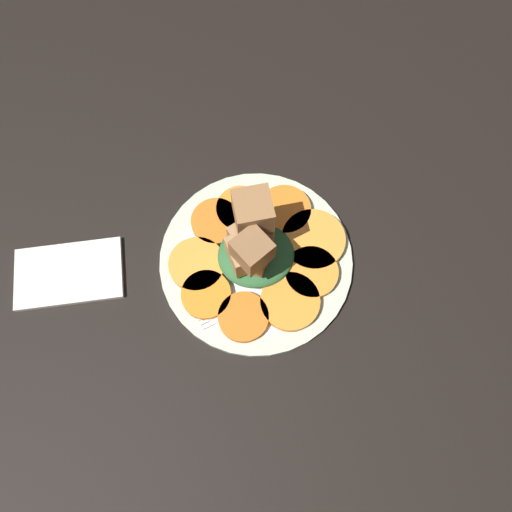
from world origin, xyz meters
TOP-DOWN VIEW (x-y plane):
  - table_slab at (0.00, 0.00)cm, footprint 120.00×120.00cm
  - plate at (0.00, 0.00)cm, footprint 26.55×26.55cm
  - carrot_slice_0 at (-8.08, 0.01)cm, footprint 7.62×7.62cm
  - carrot_slice_1 at (-7.25, -4.41)cm, footprint 6.63×6.63cm
  - carrot_slice_2 at (-2.73, -8.03)cm, footprint 6.64×6.64cm
  - carrot_slice_3 at (3.61, -6.78)cm, footprint 7.91×7.91cm
  - carrot_slice_4 at (7.08, -3.19)cm, footprint 7.22×7.22cm
  - carrot_slice_5 at (8.15, 1.44)cm, footprint 8.81×8.81cm
  - carrot_slice_6 at (4.92, 6.40)cm, footprint 7.42×7.42cm
  - carrot_slice_7 at (-1.18, 7.35)cm, footprint 6.90×6.90cm
  - carrot_slice_8 at (-4.87, 5.91)cm, footprint 6.89×6.89cm
  - center_pile at (-0.42, 0.11)cm, footprint 10.36×9.87cm
  - fork at (-0.84, -5.31)cm, footprint 16.80×6.88cm
  - napkin at (-25.71, 1.50)cm, footprint 14.57×8.74cm

SIDE VIEW (x-z plane):
  - table_slab at x=0.00cm, z-range 0.00..2.00cm
  - napkin at x=-25.71cm, z-range 2.00..2.80cm
  - plate at x=0.00cm, z-range 1.99..3.04cm
  - fork at x=-0.84cm, z-range 3.10..3.50cm
  - carrot_slice_0 at x=-8.08cm, z-range 3.10..4.30cm
  - carrot_slice_1 at x=-7.25cm, z-range 3.10..4.30cm
  - carrot_slice_2 at x=-2.73cm, z-range 3.10..4.30cm
  - carrot_slice_3 at x=3.61cm, z-range 3.10..4.30cm
  - carrot_slice_4 at x=7.08cm, z-range 3.10..4.30cm
  - carrot_slice_5 at x=8.15cm, z-range 3.10..4.30cm
  - carrot_slice_6 at x=4.92cm, z-range 3.10..4.30cm
  - carrot_slice_7 at x=-1.18cm, z-range 3.10..4.30cm
  - carrot_slice_8 at x=-4.87cm, z-range 3.10..4.30cm
  - center_pile at x=-0.42cm, z-range 1.66..13.56cm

